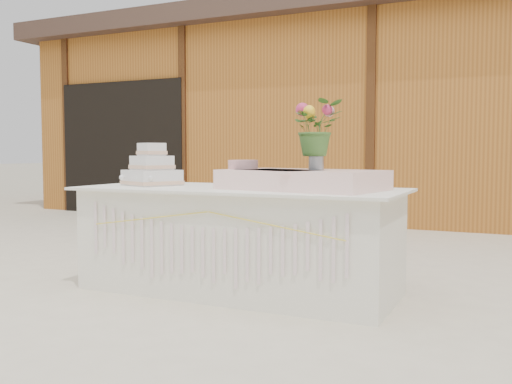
% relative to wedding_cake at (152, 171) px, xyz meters
% --- Properties ---
extents(ground, '(80.00, 80.00, 0.00)m').
position_rel_wedding_cake_xyz_m(ground, '(0.75, 0.02, -0.88)').
color(ground, beige).
rests_on(ground, ground).
extents(barn, '(12.60, 4.60, 3.30)m').
position_rel_wedding_cake_xyz_m(barn, '(0.74, 6.01, 0.79)').
color(barn, '#A16121').
rests_on(barn, ground).
extents(cake_table, '(2.40, 1.00, 0.77)m').
position_rel_wedding_cake_xyz_m(cake_table, '(0.75, 0.01, -0.50)').
color(cake_table, silver).
rests_on(cake_table, ground).
extents(wedding_cake, '(0.49, 0.49, 0.33)m').
position_rel_wedding_cake_xyz_m(wedding_cake, '(0.00, 0.00, 0.00)').
color(wedding_cake, silver).
rests_on(wedding_cake, cake_table).
extents(pink_cake_stand, '(0.28, 0.28, 0.20)m').
position_rel_wedding_cake_xyz_m(pink_cake_stand, '(0.76, 0.07, 0.00)').
color(pink_cake_stand, white).
rests_on(pink_cake_stand, cake_table).
extents(satin_runner, '(1.18, 0.82, 0.14)m').
position_rel_wedding_cake_xyz_m(satin_runner, '(1.24, 0.03, -0.04)').
color(satin_runner, '#FFD6CD').
rests_on(satin_runner, cake_table).
extents(flower_vase, '(0.11, 0.11, 0.14)m').
position_rel_wedding_cake_xyz_m(flower_vase, '(1.33, 0.09, 0.10)').
color(flower_vase, '#A2A2A7').
rests_on(flower_vase, satin_runner).
extents(bouquet, '(0.47, 0.46, 0.39)m').
position_rel_wedding_cake_xyz_m(bouquet, '(1.33, 0.09, 0.37)').
color(bouquet, '#3C6629').
rests_on(bouquet, flower_vase).
extents(loose_flowers, '(0.25, 0.39, 0.02)m').
position_rel_wedding_cake_xyz_m(loose_flowers, '(-0.28, 0.17, -0.10)').
color(loose_flowers, pink).
rests_on(loose_flowers, cake_table).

